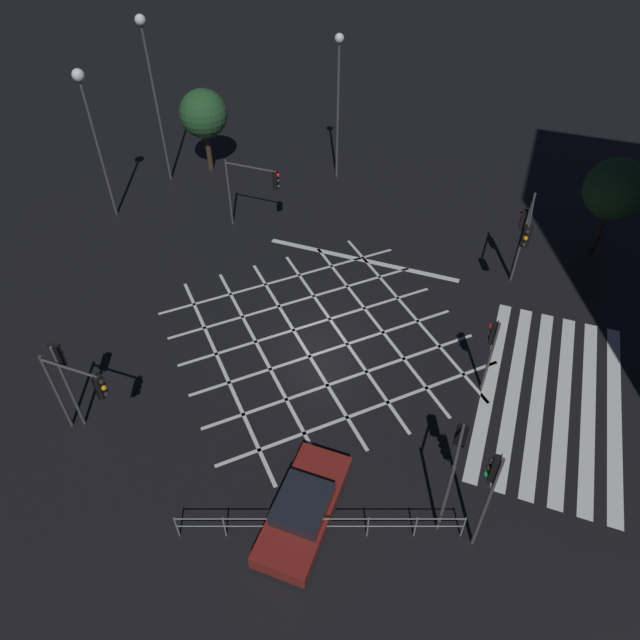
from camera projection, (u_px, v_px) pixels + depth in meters
ground_plane at (320, 337)px, 23.93m from camera, size 200.00×200.00×0.00m
road_markings at (445, 363)px, 22.80m from camera, size 14.42×19.02×0.01m
traffic_light_nw_main at (63, 369)px, 18.80m from camera, size 0.39×0.36×3.89m
traffic_light_sw_main at (456, 457)px, 16.72m from camera, size 1.90×0.36×3.33m
traffic_light_ne_cross at (256, 183)px, 28.16m from camera, size 0.36×2.95×3.65m
traffic_light_se_main at (525, 235)px, 23.61m from camera, size 2.73×0.36×4.58m
traffic_light_sw_cross at (490, 485)px, 15.21m from camera, size 0.36×0.39×4.40m
traffic_light_median_south at (491, 342)px, 20.27m from camera, size 0.36×0.39×3.36m
traffic_light_se_cross at (521, 230)px, 25.30m from camera, size 0.36×0.39×3.60m
traffic_light_nw_cross at (81, 387)px, 18.46m from camera, size 0.36×2.41×3.56m
street_lamp_east at (87, 108)px, 27.14m from camera, size 0.59×0.59×7.67m
street_lamp_west at (149, 66)px, 29.66m from camera, size 0.55×0.55×8.94m
street_lamp_far at (338, 82)px, 30.50m from camera, size 0.49×0.49×7.98m
street_tree_near at (204, 114)px, 32.54m from camera, size 2.73×2.73×4.84m
street_tree_far at (616, 189)px, 26.45m from camera, size 2.89×2.89×4.79m
waiting_car at (304, 508)px, 17.50m from camera, size 4.29×1.74×1.19m
pedestrian_railing at (320, 525)px, 17.00m from camera, size 3.07×8.11×1.05m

